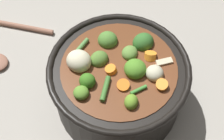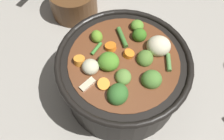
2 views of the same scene
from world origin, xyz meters
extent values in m
plane|color=#9E998E|center=(0.00, 0.00, 0.00)|extent=(1.10, 1.10, 0.00)
cylinder|color=black|center=(0.00, 0.00, 0.06)|extent=(0.27, 0.27, 0.12)
torus|color=black|center=(0.00, 0.00, 0.12)|extent=(0.28, 0.28, 0.01)
cylinder|color=brown|center=(0.00, 0.00, 0.07)|extent=(0.23, 0.23, 0.12)
ellipsoid|color=#3B741F|center=(0.01, -0.07, 0.13)|extent=(0.04, 0.04, 0.03)
ellipsoid|color=#508234|center=(-0.07, 0.01, 0.13)|extent=(0.05, 0.05, 0.04)
ellipsoid|color=#346B2B|center=(-0.03, 0.07, 0.13)|extent=(0.04, 0.05, 0.04)
ellipsoid|color=olive|center=(-0.02, 0.03, 0.13)|extent=(0.05, 0.05, 0.02)
ellipsoid|color=#567D32|center=(-0.03, -0.03, 0.13)|extent=(0.04, 0.05, 0.03)
ellipsoid|color=#508D29|center=(0.02, 0.02, 0.13)|extent=(0.06, 0.06, 0.03)
ellipsoid|color=olive|center=(0.08, -0.01, 0.13)|extent=(0.04, 0.04, 0.03)
ellipsoid|color=#5C8F30|center=(0.03, -0.09, 0.13)|extent=(0.04, 0.04, 0.02)
cylinder|color=orange|center=(0.04, -0.01, 0.13)|extent=(0.03, 0.03, 0.02)
cylinder|color=orange|center=(0.00, -0.02, 0.13)|extent=(0.03, 0.03, 0.02)
cylinder|color=orange|center=(0.00, 0.07, 0.13)|extent=(0.04, 0.03, 0.02)
cylinder|color=orange|center=(0.07, 0.06, 0.13)|extent=(0.03, 0.03, 0.02)
ellipsoid|color=beige|center=(-0.04, -0.07, 0.13)|extent=(0.07, 0.07, 0.04)
ellipsoid|color=beige|center=(0.04, 0.05, 0.13)|extent=(0.04, 0.04, 0.03)
cylinder|color=#518541|center=(-0.07, -0.05, 0.13)|extent=(0.03, 0.04, 0.01)
cylinder|color=#3D712E|center=(0.04, -0.04, 0.13)|extent=(0.05, 0.04, 0.01)
cylinder|color=#3D8533|center=(0.06, 0.01, 0.13)|extent=(0.01, 0.03, 0.01)
cube|color=beige|center=(0.02, 0.09, 0.13)|extent=(0.02, 0.03, 0.01)
cylinder|color=#92614C|center=(-0.30, -0.16, 0.01)|extent=(0.13, 0.17, 0.01)
camera|label=1|loc=(0.32, -0.15, 0.65)|focal=52.92mm
camera|label=2|loc=(-0.14, 0.22, 0.53)|focal=38.18mm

